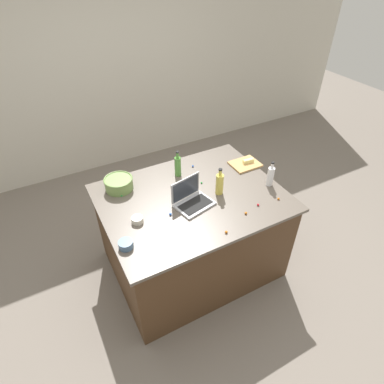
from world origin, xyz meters
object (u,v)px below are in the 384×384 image
Objects in this scene: ramekin_small at (137,220)px; ramekin_medium at (126,244)px; cutting_board at (245,164)px; mixing_bowl_large at (119,183)px; butter_stick_left at (248,161)px; bottle_olive at (178,166)px; bottle_vinegar at (270,176)px; bottle_oil at (220,184)px; laptop at (192,199)px.

ramekin_medium is at bearing -128.51° from ramekin_small.
mixing_bowl_large is at bearing 169.84° from cutting_board.
bottle_olive is at bearing 167.11° from butter_stick_left.
bottle_vinegar reaches higher than cutting_board.
mixing_bowl_large reaches higher than cutting_board.
butter_stick_left is (0.70, -0.16, -0.07)m from bottle_olive.
cutting_board is (-0.00, 0.37, -0.09)m from bottle_vinegar.
bottle_vinegar reaches higher than butter_stick_left.
bottle_oil is 2.35× the size of ramekin_medium.
butter_stick_left is at bearing 18.32° from ramekin_medium.
bottle_olive is 2.36× the size of butter_stick_left.
laptop is 0.83m from butter_stick_left.
bottle_oil is (0.28, 0.01, 0.06)m from laptop.
cutting_board is at bearing 19.76° from laptop.
bottle_olive reaches higher than butter_stick_left.
mixing_bowl_large reaches higher than ramekin_medium.
bottle_oil is 0.92× the size of cutting_board.
bottle_oil reaches higher than cutting_board.
butter_stick_left is at bearing 84.72° from bottle_vinegar.
laptop is 1.36× the size of mixing_bowl_large.
mixing_bowl_large is 0.99× the size of bottle_olive.
butter_stick_left is (0.03, 0.37, -0.06)m from bottle_vinegar.
butter_stick_left and ramekin_medium have the same top height.
bottle_olive is (0.56, -0.06, 0.05)m from mixing_bowl_large.
laptop is 0.44m from bottle_olive.
bottle_olive is at bearing -6.03° from mixing_bowl_large.
bottle_olive is at bearing 166.44° from cutting_board.
cutting_board is 0.04m from butter_stick_left.
bottle_oil is at bearing -64.74° from bottle_olive.
mixing_bowl_large is at bearing 75.58° from ramekin_medium.
bottle_oil is 0.57m from butter_stick_left.
bottle_vinegar is 0.87× the size of cutting_board.
laptop is at bearing -177.82° from bottle_oil.
bottle_olive reaches higher than bottle_vinegar.
bottle_vinegar reaches higher than laptop.
butter_stick_left is at bearing 0.00° from cutting_board.
bottle_oil reaches higher than ramekin_medium.
bottle_vinegar is 0.38m from cutting_board.
bottle_oil is (-0.47, 0.11, 0.01)m from bottle_vinegar.
laptop is at bearing -0.35° from ramekin_small.
bottle_oil is 0.77m from ramekin_small.
mixing_bowl_large is 1.36m from bottle_vinegar.
bottle_vinegar is at bearing -25.69° from mixing_bowl_large.
ramekin_medium is at bearing -175.67° from bottle_vinegar.
bottle_vinegar is (1.23, -0.59, 0.04)m from mixing_bowl_large.
cutting_board is (1.22, -0.22, -0.05)m from mixing_bowl_large.
laptop reaches higher than ramekin_medium.
bottle_olive is at bearing 40.78° from ramekin_medium.
cutting_board is 2.55× the size of butter_stick_left.
ramekin_medium is (-1.44, -0.48, -0.01)m from butter_stick_left.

